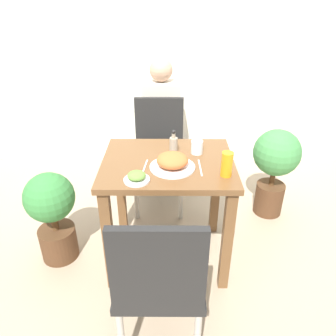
{
  "coord_description": "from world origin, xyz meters",
  "views": [
    {
      "loc": [
        0.01,
        -1.76,
        1.7
      ],
      "look_at": [
        0.0,
        0.0,
        0.71
      ],
      "focal_mm": 35.0,
      "sensor_mm": 36.0,
      "label": 1
    }
  ],
  "objects": [
    {
      "name": "ground_plane",
      "position": [
        0.0,
        0.0,
        0.0
      ],
      "size": [
        16.0,
        16.0,
        0.0
      ],
      "primitive_type": "plane",
      "color": "tan"
    },
    {
      "name": "wall_back",
      "position": [
        0.0,
        1.5,
        1.3
      ],
      "size": [
        8.0,
        0.05,
        2.6
      ],
      "color": "white",
      "rests_on": "ground_plane"
    },
    {
      "name": "dining_table",
      "position": [
        0.0,
        0.0,
        0.61
      ],
      "size": [
        0.81,
        0.65,
        0.76
      ],
      "color": "brown",
      "rests_on": "ground_plane"
    },
    {
      "name": "chair_near",
      "position": [
        -0.04,
        -0.7,
        0.52
      ],
      "size": [
        0.42,
        0.42,
        0.92
      ],
      "rotation": [
        0.0,
        0.0,
        3.14
      ],
      "color": "black",
      "rests_on": "ground_plane"
    },
    {
      "name": "chair_far",
      "position": [
        -0.08,
        0.68,
        0.52
      ],
      "size": [
        0.42,
        0.42,
        0.92
      ],
      "color": "black",
      "rests_on": "ground_plane"
    },
    {
      "name": "food_plate",
      "position": [
        0.03,
        -0.09,
        0.81
      ],
      "size": [
        0.27,
        0.27,
        0.09
      ],
      "color": "white",
      "rests_on": "dining_table"
    },
    {
      "name": "side_plate",
      "position": [
        -0.17,
        -0.23,
        0.79
      ],
      "size": [
        0.14,
        0.14,
        0.06
      ],
      "color": "white",
      "rests_on": "dining_table"
    },
    {
      "name": "drink_cup",
      "position": [
        0.18,
        0.11,
        0.81
      ],
      "size": [
        0.07,
        0.07,
        0.08
      ],
      "color": "white",
      "rests_on": "dining_table"
    },
    {
      "name": "juice_glass",
      "position": [
        0.33,
        -0.17,
        0.84
      ],
      "size": [
        0.06,
        0.06,
        0.14
      ],
      "color": "orange",
      "rests_on": "dining_table"
    },
    {
      "name": "sauce_bottle",
      "position": [
        0.03,
        0.11,
        0.83
      ],
      "size": [
        0.05,
        0.05,
        0.16
      ],
      "color": "gray",
      "rests_on": "dining_table"
    },
    {
      "name": "fork_utensil",
      "position": [
        -0.14,
        -0.09,
        0.77
      ],
      "size": [
        0.03,
        0.19,
        0.0
      ],
      "rotation": [
        0.0,
        0.0,
        1.46
      ],
      "color": "silver",
      "rests_on": "dining_table"
    },
    {
      "name": "spoon_utensil",
      "position": [
        0.19,
        -0.09,
        0.77
      ],
      "size": [
        0.01,
        0.19,
        0.0
      ],
      "rotation": [
        0.0,
        0.0,
        1.59
      ],
      "color": "silver",
      "rests_on": "dining_table"
    },
    {
      "name": "potted_plant_left",
      "position": [
        -0.77,
        -0.01,
        0.39
      ],
      "size": [
        0.33,
        0.33,
        0.67
      ],
      "color": "#51331E",
      "rests_on": "ground_plane"
    },
    {
      "name": "potted_plant_right",
      "position": [
        0.85,
        0.52,
        0.47
      ],
      "size": [
        0.37,
        0.37,
        0.75
      ],
      "color": "#51331E",
      "rests_on": "ground_plane"
    },
    {
      "name": "person_figure",
      "position": [
        -0.06,
        1.08,
        0.58
      ],
      "size": [
        0.34,
        0.22,
        1.17
      ],
      "color": "#2D3347",
      "rests_on": "ground_plane"
    }
  ]
}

